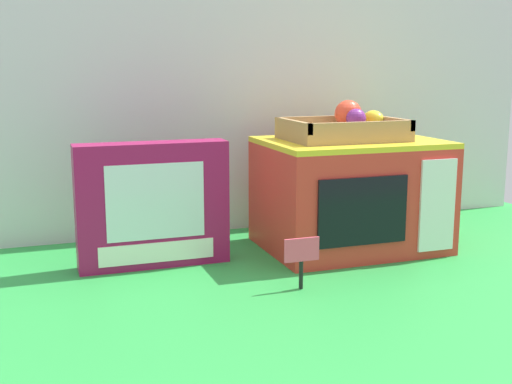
{
  "coord_description": "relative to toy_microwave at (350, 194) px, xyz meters",
  "views": [
    {
      "loc": [
        -0.54,
        -1.33,
        0.42
      ],
      "look_at": [
        -0.07,
        -0.0,
        0.14
      ],
      "focal_mm": 45.78,
      "sensor_mm": 36.0,
      "label": 1
    }
  ],
  "objects": [
    {
      "name": "toy_microwave",
      "position": [
        0.0,
        0.0,
        0.0
      ],
      "size": [
        0.39,
        0.3,
        0.25
      ],
      "color": "red",
      "rests_on": "ground"
    },
    {
      "name": "price_sign",
      "position": [
        -0.22,
        -0.24,
        -0.06
      ],
      "size": [
        0.07,
        0.01,
        0.1
      ],
      "color": "black",
      "rests_on": "ground"
    },
    {
      "name": "display_back_panel",
      "position": [
        -0.15,
        0.27,
        0.24
      ],
      "size": [
        1.61,
        0.03,
        0.74
      ],
      "primitive_type": "cube",
      "color": "silver",
      "rests_on": "ground"
    },
    {
      "name": "food_groups_crate",
      "position": [
        -0.01,
        0.01,
        0.15
      ],
      "size": [
        0.26,
        0.19,
        0.09
      ],
      "color": "#A37F51",
      "rests_on": "toy_microwave"
    },
    {
      "name": "ground_plane",
      "position": [
        -0.15,
        0.01,
        -0.13
      ],
      "size": [
        1.7,
        1.7,
        0.0
      ],
      "primitive_type": "plane",
      "color": "green",
      "rests_on": "ground"
    },
    {
      "name": "cookie_set_box",
      "position": [
        -0.46,
        0.01,
        0.0
      ],
      "size": [
        0.32,
        0.07,
        0.26
      ],
      "color": "#99144C",
      "rests_on": "ground"
    }
  ]
}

